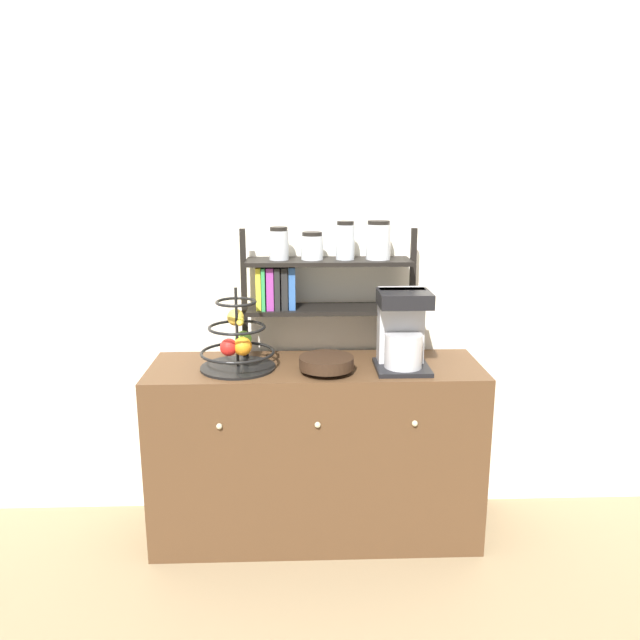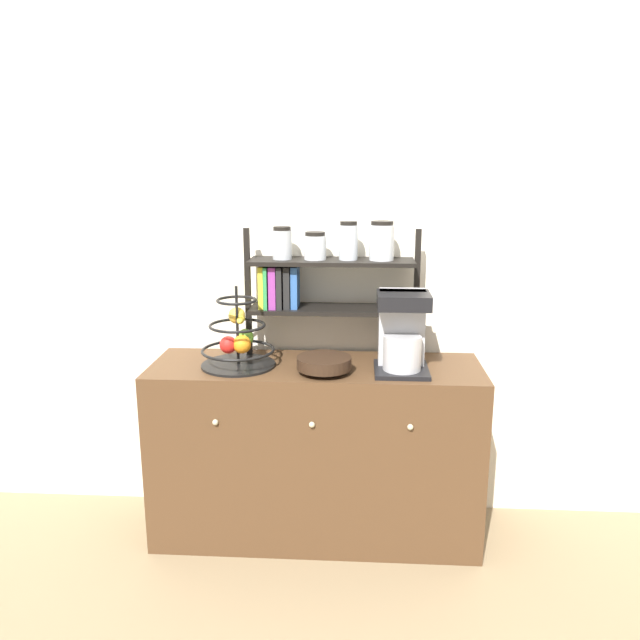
% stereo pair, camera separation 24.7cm
% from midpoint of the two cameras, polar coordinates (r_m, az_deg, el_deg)
% --- Properties ---
extents(ground_plane, '(12.00, 12.00, 0.00)m').
position_cam_midpoint_polar(ground_plane, '(2.78, -2.94, -21.17)').
color(ground_plane, '#847051').
extents(wall_back, '(7.00, 0.05, 2.60)m').
position_cam_midpoint_polar(wall_back, '(2.79, -3.12, 7.71)').
color(wall_back, silver).
rests_on(wall_back, ground_plane).
extents(sideboard, '(1.40, 0.46, 0.78)m').
position_cam_midpoint_polar(sideboard, '(2.78, -2.97, -11.90)').
color(sideboard, '#4C331E').
rests_on(sideboard, ground_plane).
extents(coffee_maker, '(0.22, 0.23, 0.33)m').
position_cam_midpoint_polar(coffee_maker, '(2.56, 4.81, -0.97)').
color(coffee_maker, black).
rests_on(coffee_maker, sideboard).
extents(fruit_stand, '(0.31, 0.31, 0.34)m').
position_cam_midpoint_polar(fruit_stand, '(2.60, -10.25, -2.08)').
color(fruit_stand, black).
rests_on(fruit_stand, sideboard).
extents(wooden_bowl, '(0.22, 0.22, 0.07)m').
position_cam_midpoint_polar(wooden_bowl, '(2.53, -2.21, -4.02)').
color(wooden_bowl, black).
rests_on(wooden_bowl, sideboard).
extents(shelf_hutch, '(0.75, 0.20, 0.60)m').
position_cam_midpoint_polar(shelf_hutch, '(2.67, -2.89, 4.38)').
color(shelf_hutch, black).
rests_on(shelf_hutch, sideboard).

